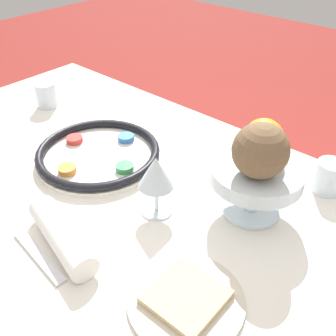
{
  "coord_description": "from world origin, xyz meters",
  "views": [
    {
      "loc": [
        0.5,
        -0.42,
        1.26
      ],
      "look_at": [
        0.04,
        0.1,
        0.76
      ],
      "focal_mm": 42.0,
      "sensor_mm": 36.0,
      "label": 1
    }
  ],
  "objects_px": {
    "wine_glass": "(156,174)",
    "orange_fruit": "(263,139)",
    "cup_far": "(329,177)",
    "cup_mid": "(46,95)",
    "bread_plate": "(186,299)",
    "napkin_roll": "(62,236)",
    "fruit_stand": "(256,178)",
    "seder_plate": "(98,153)",
    "coconut": "(261,151)"
  },
  "relations": [
    {
      "from": "coconut",
      "to": "wine_glass",
      "type": "bearing_deg",
      "value": -146.34
    },
    {
      "from": "seder_plate",
      "to": "napkin_roll",
      "type": "distance_m",
      "value": 0.28
    },
    {
      "from": "wine_glass",
      "to": "fruit_stand",
      "type": "distance_m",
      "value": 0.19
    },
    {
      "from": "bread_plate",
      "to": "coconut",
      "type": "bearing_deg",
      "value": 96.55
    },
    {
      "from": "orange_fruit",
      "to": "napkin_roll",
      "type": "height_order",
      "value": "orange_fruit"
    },
    {
      "from": "napkin_roll",
      "to": "coconut",
      "type": "bearing_deg",
      "value": 52.94
    },
    {
      "from": "napkin_roll",
      "to": "cup_mid",
      "type": "height_order",
      "value": "cup_mid"
    },
    {
      "from": "wine_glass",
      "to": "coconut",
      "type": "distance_m",
      "value": 0.2
    },
    {
      "from": "coconut",
      "to": "cup_mid",
      "type": "xyz_separation_m",
      "value": [
        -0.71,
        0.02,
        -0.13
      ]
    },
    {
      "from": "seder_plate",
      "to": "wine_glass",
      "type": "height_order",
      "value": "wine_glass"
    },
    {
      "from": "orange_fruit",
      "to": "cup_far",
      "type": "bearing_deg",
      "value": 52.15
    },
    {
      "from": "wine_glass",
      "to": "cup_mid",
      "type": "bearing_deg",
      "value": 167.21
    },
    {
      "from": "napkin_roll",
      "to": "cup_mid",
      "type": "xyz_separation_m",
      "value": [
        -0.5,
        0.31,
        0.01
      ]
    },
    {
      "from": "seder_plate",
      "to": "orange_fruit",
      "type": "xyz_separation_m",
      "value": [
        0.36,
        0.11,
        0.13
      ]
    },
    {
      "from": "cup_mid",
      "to": "cup_far",
      "type": "distance_m",
      "value": 0.81
    },
    {
      "from": "wine_glass",
      "to": "cup_mid",
      "type": "xyz_separation_m",
      "value": [
        -0.56,
        0.13,
        -0.06
      ]
    },
    {
      "from": "fruit_stand",
      "to": "wine_glass",
      "type": "bearing_deg",
      "value": -139.45
    },
    {
      "from": "orange_fruit",
      "to": "cup_mid",
      "type": "distance_m",
      "value": 0.7
    },
    {
      "from": "fruit_stand",
      "to": "bread_plate",
      "type": "bearing_deg",
      "value": -81.63
    },
    {
      "from": "seder_plate",
      "to": "fruit_stand",
      "type": "xyz_separation_m",
      "value": [
        0.38,
        0.08,
        0.07
      ]
    },
    {
      "from": "wine_glass",
      "to": "orange_fruit",
      "type": "relative_size",
      "value": 1.66
    },
    {
      "from": "wine_glass",
      "to": "cup_far",
      "type": "height_order",
      "value": "wine_glass"
    },
    {
      "from": "wine_glass",
      "to": "orange_fruit",
      "type": "height_order",
      "value": "orange_fruit"
    },
    {
      "from": "cup_mid",
      "to": "cup_far",
      "type": "height_order",
      "value": "same"
    },
    {
      "from": "bread_plate",
      "to": "napkin_roll",
      "type": "distance_m",
      "value": 0.25
    },
    {
      "from": "bread_plate",
      "to": "cup_far",
      "type": "height_order",
      "value": "cup_far"
    },
    {
      "from": "napkin_roll",
      "to": "cup_mid",
      "type": "relative_size",
      "value": 2.8
    },
    {
      "from": "orange_fruit",
      "to": "cup_far",
      "type": "height_order",
      "value": "orange_fruit"
    },
    {
      "from": "seder_plate",
      "to": "wine_glass",
      "type": "distance_m",
      "value": 0.25
    },
    {
      "from": "napkin_roll",
      "to": "cup_far",
      "type": "xyz_separation_m",
      "value": [
        0.29,
        0.47,
        0.01
      ]
    },
    {
      "from": "seder_plate",
      "to": "coconut",
      "type": "distance_m",
      "value": 0.42
    },
    {
      "from": "wine_glass",
      "to": "orange_fruit",
      "type": "bearing_deg",
      "value": 50.83
    },
    {
      "from": "wine_glass",
      "to": "orange_fruit",
      "type": "distance_m",
      "value": 0.21
    },
    {
      "from": "fruit_stand",
      "to": "orange_fruit",
      "type": "relative_size",
      "value": 2.3
    },
    {
      "from": "coconut",
      "to": "bread_plate",
      "type": "bearing_deg",
      "value": -83.45
    },
    {
      "from": "napkin_roll",
      "to": "fruit_stand",
      "type": "bearing_deg",
      "value": 56.13
    },
    {
      "from": "cup_mid",
      "to": "cup_far",
      "type": "bearing_deg",
      "value": 11.58
    },
    {
      "from": "coconut",
      "to": "bread_plate",
      "type": "relative_size",
      "value": 0.54
    },
    {
      "from": "orange_fruit",
      "to": "coconut",
      "type": "height_order",
      "value": "coconut"
    },
    {
      "from": "cup_mid",
      "to": "orange_fruit",
      "type": "bearing_deg",
      "value": 2.67
    },
    {
      "from": "bread_plate",
      "to": "cup_far",
      "type": "relative_size",
      "value": 2.61
    },
    {
      "from": "seder_plate",
      "to": "orange_fruit",
      "type": "relative_size",
      "value": 3.79
    },
    {
      "from": "fruit_stand",
      "to": "orange_fruit",
      "type": "xyz_separation_m",
      "value": [
        -0.01,
        0.04,
        0.07
      ]
    },
    {
      "from": "seder_plate",
      "to": "coconut",
      "type": "xyz_separation_m",
      "value": [
        0.39,
        0.06,
        0.15
      ]
    },
    {
      "from": "fruit_stand",
      "to": "napkin_roll",
      "type": "xyz_separation_m",
      "value": [
        -0.21,
        -0.31,
        -0.06
      ]
    },
    {
      "from": "cup_far",
      "to": "cup_mid",
      "type": "bearing_deg",
      "value": -168.42
    },
    {
      "from": "fruit_stand",
      "to": "orange_fruit",
      "type": "distance_m",
      "value": 0.08
    },
    {
      "from": "seder_plate",
      "to": "cup_mid",
      "type": "distance_m",
      "value": 0.34
    },
    {
      "from": "bread_plate",
      "to": "wine_glass",
      "type": "bearing_deg",
      "value": 144.59
    },
    {
      "from": "orange_fruit",
      "to": "napkin_roll",
      "type": "xyz_separation_m",
      "value": [
        -0.19,
        -0.34,
        -0.12
      ]
    }
  ]
}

